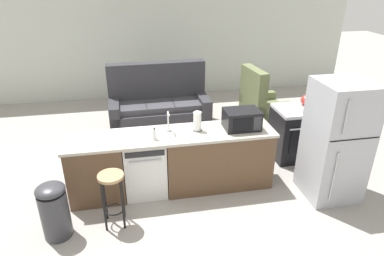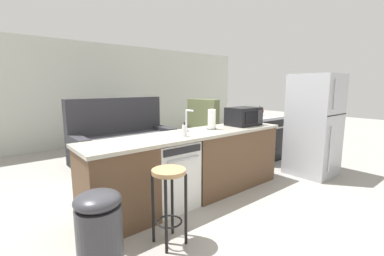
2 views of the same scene
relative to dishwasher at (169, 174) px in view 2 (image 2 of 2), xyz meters
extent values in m
plane|color=gray|center=(0.25, 0.00, -0.42)|extent=(24.00, 24.00, 0.00)
cube|color=beige|center=(0.55, 4.20, 0.88)|extent=(10.00, 0.06, 2.60)
cube|color=brown|center=(-0.68, 0.00, 0.01)|extent=(0.75, 0.62, 0.86)
cube|color=brown|center=(1.08, 0.00, 0.01)|extent=(1.55, 0.62, 0.86)
cube|color=#ADA899|center=(0.40, 0.00, 0.46)|extent=(2.94, 0.66, 0.04)
cube|color=black|center=(0.40, 0.00, -0.38)|extent=(2.86, 0.56, 0.08)
cube|color=silver|center=(0.00, 0.00, 0.00)|extent=(0.58, 0.58, 0.84)
cube|color=black|center=(0.00, -0.30, 0.36)|extent=(0.52, 0.01, 0.08)
cylinder|color=#B2B2B7|center=(0.00, -0.31, 0.26)|extent=(0.44, 0.02, 0.02)
cube|color=black|center=(2.60, 0.55, 0.00)|extent=(0.76, 0.64, 0.85)
cube|color=black|center=(2.60, 0.22, 0.05)|extent=(0.53, 0.01, 0.43)
cylinder|color=silver|center=(2.60, 0.20, 0.28)|extent=(0.61, 0.03, 0.03)
cube|color=#B7B7BC|center=(2.60, 0.55, 0.45)|extent=(0.76, 0.64, 0.05)
torus|color=black|center=(2.43, 0.42, 0.47)|extent=(0.16, 0.16, 0.01)
torus|color=black|center=(2.77, 0.42, 0.47)|extent=(0.16, 0.16, 0.01)
torus|color=black|center=(2.43, 0.68, 0.47)|extent=(0.16, 0.16, 0.01)
torus|color=black|center=(2.77, 0.68, 0.47)|extent=(0.16, 0.16, 0.01)
cube|color=#A8AAB2|center=(2.60, -0.55, 0.43)|extent=(0.72, 0.70, 1.70)
cylinder|color=#B2B2B7|center=(2.40, -0.92, 0.96)|extent=(0.02, 0.02, 0.45)
cylinder|color=#B2B2B7|center=(2.40, -0.92, 0.11)|extent=(0.02, 0.02, 0.74)
cube|color=black|center=(2.60, -0.90, 0.63)|extent=(0.68, 0.01, 0.01)
cube|color=black|center=(1.41, 0.00, 0.62)|extent=(0.50, 0.36, 0.28)
cube|color=black|center=(1.37, -0.18, 0.62)|extent=(0.27, 0.01, 0.18)
cube|color=#2D2D33|center=(1.58, -0.18, 0.62)|extent=(0.11, 0.01, 0.21)
cylinder|color=silver|center=(0.37, 0.11, 0.49)|extent=(0.07, 0.07, 0.03)
cylinder|color=silver|center=(0.37, 0.11, 0.64)|extent=(0.02, 0.02, 0.26)
cylinder|color=silver|center=(0.37, 0.04, 0.77)|extent=(0.02, 0.14, 0.02)
cylinder|color=#4C4C51|center=(0.77, 0.04, 0.49)|extent=(0.14, 0.14, 0.01)
cylinder|color=white|center=(0.77, 0.04, 0.63)|extent=(0.11, 0.11, 0.27)
cylinder|color=silver|center=(0.15, -0.13, 0.55)|extent=(0.06, 0.06, 0.14)
cylinder|color=black|center=(0.15, -0.13, 0.64)|extent=(0.02, 0.02, 0.04)
sphere|color=red|center=(2.77, 0.68, 0.56)|extent=(0.17, 0.17, 0.17)
sphere|color=black|center=(2.77, 0.68, 0.66)|extent=(0.03, 0.03, 0.03)
cone|color=red|center=(2.85, 0.68, 0.58)|extent=(0.08, 0.04, 0.06)
cylinder|color=tan|center=(-0.44, -0.65, 0.30)|extent=(0.32, 0.32, 0.04)
cylinder|color=black|center=(-0.55, -0.76, -0.07)|extent=(0.03, 0.03, 0.70)
cylinder|color=black|center=(-0.33, -0.76, -0.07)|extent=(0.03, 0.03, 0.70)
cylinder|color=black|center=(-0.55, -0.54, -0.07)|extent=(0.03, 0.03, 0.70)
cylinder|color=black|center=(-0.33, -0.54, -0.07)|extent=(0.03, 0.03, 0.70)
torus|color=black|center=(-0.44, -0.65, -0.20)|extent=(0.25, 0.25, 0.02)
cylinder|color=#333338|center=(-1.13, -0.74, -0.11)|extent=(0.34, 0.34, 0.62)
ellipsoid|color=#333338|center=(-1.13, -0.74, 0.25)|extent=(0.35, 0.35, 0.14)
cube|color=#2D2D33|center=(0.44, 2.23, -0.21)|extent=(2.02, 0.94, 0.42)
cube|color=#2D2D33|center=(0.43, 2.56, 0.21)|extent=(2.00, 0.28, 1.27)
cube|color=#2D2D33|center=(-0.46, 2.21, -0.11)|extent=(0.22, 0.90, 0.62)
cube|color=#2D2D33|center=(1.34, 2.25, -0.11)|extent=(0.22, 0.90, 0.62)
cube|color=#3B3B41|center=(-0.11, 2.17, 0.06)|extent=(0.57, 0.64, 0.12)
cube|color=#3B3B41|center=(0.44, 2.18, 0.06)|extent=(0.57, 0.64, 0.12)
cube|color=#3B3B41|center=(0.99, 2.19, 0.06)|extent=(0.57, 0.64, 0.12)
cube|color=#667047|center=(2.62, 2.00, -0.22)|extent=(0.89, 0.93, 0.40)
cube|color=#667047|center=(2.33, 1.97, 0.18)|extent=(0.29, 0.87, 1.20)
cube|color=#667047|center=(2.66, 1.66, -0.15)|extent=(0.81, 0.25, 0.55)
cube|color=#667047|center=(2.59, 2.35, -0.15)|extent=(0.81, 0.25, 0.55)
camera|label=1|loc=(-0.12, -4.27, 2.59)|focal=32.00mm
camera|label=2|loc=(-1.72, -2.55, 1.08)|focal=24.00mm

